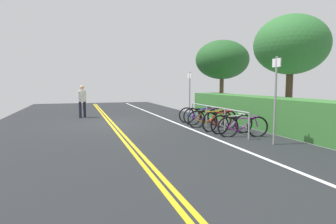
# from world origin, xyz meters

# --- Properties ---
(ground_plane) EXTENTS (28.39, 10.07, 0.05)m
(ground_plane) POSITION_xyz_m (0.00, 0.00, -0.03)
(ground_plane) COLOR #232628
(centre_line_yellow_inner) EXTENTS (25.55, 0.10, 0.00)m
(centre_line_yellow_inner) POSITION_xyz_m (0.00, -0.08, 0.00)
(centre_line_yellow_inner) COLOR gold
(centre_line_yellow_inner) RESTS_ON ground_plane
(centre_line_yellow_outer) EXTENTS (25.55, 0.10, 0.00)m
(centre_line_yellow_outer) POSITION_xyz_m (0.00, 0.08, 0.00)
(centre_line_yellow_outer) COLOR gold
(centre_line_yellow_outer) RESTS_ON ground_plane
(bike_lane_stripe_white) EXTENTS (25.55, 0.12, 0.00)m
(bike_lane_stripe_white) POSITION_xyz_m (0.00, 2.76, 0.00)
(bike_lane_stripe_white) COLOR white
(bike_lane_stripe_white) RESTS_ON ground_plane
(bike_rack) EXTENTS (4.66, 0.05, 0.86)m
(bike_rack) POSITION_xyz_m (2.79, 3.70, 0.64)
(bike_rack) COLOR #9EA0A5
(bike_rack) RESTS_ON ground_plane
(bicycle_0) EXTENTS (0.59, 1.65, 0.74)m
(bicycle_0) POSITION_xyz_m (0.99, 3.74, 0.35)
(bicycle_0) COLOR black
(bicycle_0) RESTS_ON ground_plane
(bicycle_1) EXTENTS (0.68, 1.70, 0.77)m
(bicycle_1) POSITION_xyz_m (1.73, 3.72, 0.36)
(bicycle_1) COLOR black
(bicycle_1) RESTS_ON ground_plane
(bicycle_2) EXTENTS (0.55, 1.77, 0.74)m
(bicycle_2) POSITION_xyz_m (2.46, 3.63, 0.35)
(bicycle_2) COLOR black
(bicycle_2) RESTS_ON ground_plane
(bicycle_3) EXTENTS (0.60, 1.71, 0.77)m
(bicycle_3) POSITION_xyz_m (3.20, 3.69, 0.36)
(bicycle_3) COLOR black
(bicycle_3) RESTS_ON ground_plane
(bicycle_4) EXTENTS (0.46, 1.66, 0.72)m
(bicycle_4) POSITION_xyz_m (3.93, 3.77, 0.34)
(bicycle_4) COLOR black
(bicycle_4) RESTS_ON ground_plane
(bicycle_5) EXTENTS (0.55, 1.67, 0.73)m
(bicycle_5) POSITION_xyz_m (4.63, 3.77, 0.34)
(bicycle_5) COLOR black
(bicycle_5) RESTS_ON ground_plane
(pedestrian) EXTENTS (0.33, 0.41, 1.67)m
(pedestrian) POSITION_xyz_m (-2.57, -1.17, 0.96)
(pedestrian) COLOR #1E1E2D
(pedestrian) RESTS_ON ground_plane
(sign_post_near) EXTENTS (0.36, 0.08, 2.31)m
(sign_post_near) POSITION_xyz_m (-0.04, 3.76, 1.39)
(sign_post_near) COLOR gray
(sign_post_near) RESTS_ON ground_plane
(sign_post_far) EXTENTS (0.36, 0.06, 2.51)m
(sign_post_far) POSITION_xyz_m (5.95, 3.97, 1.50)
(sign_post_far) COLOR gray
(sign_post_far) RESTS_ON ground_plane
(hedge_backdrop) EXTENTS (13.61, 1.36, 1.22)m
(hedge_backdrop) POSITION_xyz_m (4.29, 5.75, 0.61)
(hedge_backdrop) COLOR #387533
(hedge_backdrop) RESTS_ON ground_plane
(tree_near_left) EXTENTS (3.04, 3.04, 4.22)m
(tree_near_left) POSITION_xyz_m (-2.09, 6.57, 3.10)
(tree_near_left) COLOR brown
(tree_near_left) RESTS_ON ground_plane
(tree_mid) EXTENTS (2.92, 2.92, 4.49)m
(tree_mid) POSITION_xyz_m (3.12, 6.85, 3.29)
(tree_mid) COLOR #473323
(tree_mid) RESTS_ON ground_plane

